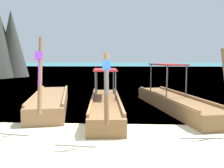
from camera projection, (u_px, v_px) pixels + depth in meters
ground at (106, 137)px, 6.66m from camera, size 120.00×120.00×0.00m
sea_water at (122, 66)px, 67.58m from camera, size 120.00×120.00×0.00m
longtail_boat_violet_ribbon at (51, 101)px, 10.44m from camera, size 2.52×6.68×2.80m
longtail_boat_blue_ribbon at (105, 105)px, 9.52m from camera, size 1.62×6.75×2.30m
longtail_boat_green_ribbon at (174, 102)px, 10.19m from camera, size 2.62×6.95×2.43m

